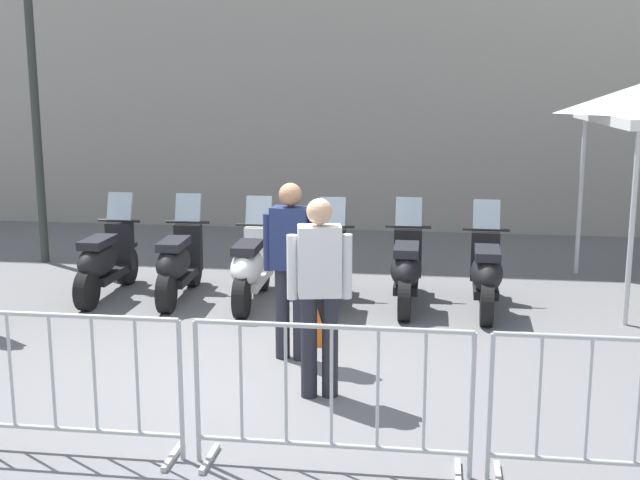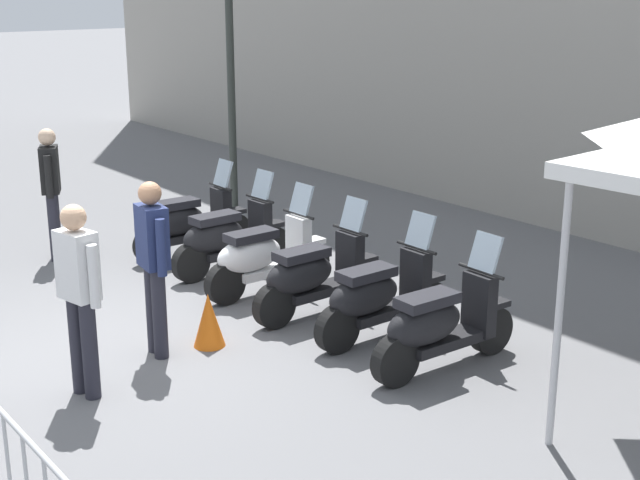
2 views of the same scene
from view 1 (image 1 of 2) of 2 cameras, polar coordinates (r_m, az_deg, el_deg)
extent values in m
plane|color=slate|center=(7.81, -5.18, -9.24)|extent=(120.00, 120.00, 0.00)
cylinder|color=black|center=(11.24, -13.09, -1.75)|extent=(0.18, 0.49, 0.48)
cylinder|color=black|center=(10.14, -15.68, -3.33)|extent=(0.18, 0.49, 0.48)
cube|color=black|center=(10.68, -14.33, -2.29)|extent=(0.35, 0.89, 0.10)
ellipsoid|color=black|center=(10.37, -14.99, -1.37)|extent=(0.43, 0.87, 0.40)
cube|color=black|center=(10.36, -14.98, -0.14)|extent=(0.33, 0.62, 0.10)
cube|color=black|center=(11.01, -13.52, -0.40)|extent=(0.35, 0.17, 0.60)
cylinder|color=black|center=(10.95, -13.60, 1.29)|extent=(0.56, 0.08, 0.04)
cube|color=silver|center=(10.96, -13.55, 2.26)|extent=(0.33, 0.16, 0.35)
cube|color=black|center=(11.18, -13.15, -0.41)|extent=(0.22, 0.33, 0.06)
cylinder|color=black|center=(10.98, -8.70, -1.90)|extent=(0.15, 0.48, 0.48)
cylinder|color=black|center=(9.82, -10.47, -3.56)|extent=(0.15, 0.48, 0.48)
cube|color=black|center=(10.39, -9.55, -2.47)|extent=(0.30, 0.87, 0.10)
ellipsoid|color=black|center=(10.07, -10.00, -1.52)|extent=(0.38, 0.85, 0.40)
cube|color=black|center=(10.06, -10.00, -0.26)|extent=(0.29, 0.61, 0.10)
cube|color=black|center=(10.74, -9.00, -0.52)|extent=(0.34, 0.15, 0.60)
cylinder|color=black|center=(10.68, -9.05, 1.22)|extent=(0.56, 0.05, 0.04)
cube|color=silver|center=(10.69, -9.02, 2.21)|extent=(0.32, 0.15, 0.35)
cube|color=black|center=(10.92, -8.75, -0.52)|extent=(0.21, 0.32, 0.06)
cylinder|color=black|center=(10.68, -4.01, -2.17)|extent=(0.16, 0.49, 0.48)
cylinder|color=black|center=(9.50, -5.39, -3.93)|extent=(0.16, 0.49, 0.48)
cube|color=white|center=(10.08, -4.66, -2.78)|extent=(0.32, 0.88, 0.10)
ellipsoid|color=white|center=(9.76, -5.01, -1.82)|extent=(0.39, 0.85, 0.40)
cube|color=black|center=(9.74, -4.99, -0.51)|extent=(0.30, 0.61, 0.10)
cube|color=white|center=(10.43, -4.22, -0.76)|extent=(0.35, 0.15, 0.60)
cylinder|color=black|center=(10.37, -4.25, 1.02)|extent=(0.56, 0.06, 0.04)
cube|color=silver|center=(10.38, -4.21, 2.05)|extent=(0.33, 0.15, 0.35)
cube|color=white|center=(10.62, -4.03, -0.76)|extent=(0.21, 0.33, 0.06)
cylinder|color=black|center=(10.56, 0.92, -2.31)|extent=(0.16, 0.48, 0.48)
cylinder|color=black|center=(9.36, 0.19, -4.11)|extent=(0.16, 0.48, 0.48)
cube|color=black|center=(9.95, 0.58, -2.93)|extent=(0.31, 0.88, 0.10)
ellipsoid|color=black|center=(9.62, 0.41, -1.96)|extent=(0.39, 0.85, 0.40)
cube|color=black|center=(9.60, 0.43, -0.64)|extent=(0.30, 0.61, 0.10)
cube|color=black|center=(10.31, 0.83, -0.88)|extent=(0.35, 0.15, 0.60)
cylinder|color=black|center=(10.24, 0.83, 0.92)|extent=(0.56, 0.06, 0.04)
cube|color=silver|center=(10.26, 0.86, 1.96)|extent=(0.33, 0.15, 0.35)
cube|color=black|center=(10.50, 0.92, -0.88)|extent=(0.21, 0.33, 0.06)
cylinder|color=black|center=(10.60, 6.03, -2.32)|extent=(0.17, 0.49, 0.48)
cylinder|color=black|center=(9.40, 5.80, -4.11)|extent=(0.17, 0.49, 0.48)
cube|color=black|center=(9.99, 5.93, -2.94)|extent=(0.33, 0.88, 0.10)
ellipsoid|color=black|center=(9.66, 5.90, -1.97)|extent=(0.41, 0.86, 0.40)
cube|color=black|center=(9.64, 5.94, -0.65)|extent=(0.31, 0.62, 0.10)
cube|color=black|center=(10.35, 6.03, -0.89)|extent=(0.35, 0.16, 0.60)
cylinder|color=black|center=(10.28, 6.07, 0.90)|extent=(0.56, 0.07, 0.04)
cube|color=silver|center=(10.30, 6.10, 1.94)|extent=(0.33, 0.16, 0.35)
cube|color=black|center=(10.54, 6.06, -0.89)|extent=(0.22, 0.33, 0.06)
cylinder|color=black|center=(10.55, 11.14, -2.53)|extent=(0.18, 0.49, 0.48)
cylinder|color=black|center=(9.36, 11.35, -4.36)|extent=(0.18, 0.49, 0.48)
cube|color=black|center=(9.94, 11.24, -3.17)|extent=(0.36, 0.89, 0.10)
ellipsoid|color=black|center=(9.61, 11.35, -2.20)|extent=(0.43, 0.87, 0.40)
cube|color=black|center=(9.60, 11.40, -0.88)|extent=(0.33, 0.62, 0.10)
cube|color=black|center=(10.30, 11.23, -1.11)|extent=(0.35, 0.17, 0.60)
cylinder|color=black|center=(10.24, 11.30, 0.70)|extent=(0.56, 0.09, 0.04)
cube|color=silver|center=(10.25, 11.33, 1.73)|extent=(0.33, 0.17, 0.35)
cube|color=black|center=(10.49, 11.19, -1.10)|extent=(0.23, 0.34, 0.06)
cube|color=#B2B5B7|center=(6.32, -10.04, -14.37)|extent=(0.07, 0.44, 0.04)
cylinder|color=#B2B5B7|center=(6.10, -9.51, -10.17)|extent=(0.04, 0.04, 1.05)
cylinder|color=#B2B5B7|center=(6.28, -18.10, -4.89)|extent=(1.92, 0.16, 0.04)
cylinder|color=#B2B5B7|center=(6.57, -17.62, -12.20)|extent=(1.92, 0.16, 0.04)
cylinder|color=#B2B5B7|center=(6.55, -20.41, -8.36)|extent=(0.02, 0.02, 0.87)
cylinder|color=#B2B5B7|center=(6.41, -17.86, -8.63)|extent=(0.02, 0.02, 0.87)
cylinder|color=#B2B5B7|center=(6.28, -15.19, -8.89)|extent=(0.02, 0.02, 0.87)
cylinder|color=#B2B5B7|center=(6.17, -12.42, -9.14)|extent=(0.02, 0.02, 0.87)
cube|color=#B2B5B7|center=(6.25, -7.57, -14.61)|extent=(0.07, 0.44, 0.04)
cube|color=#B2B5B7|center=(6.06, 9.43, -15.57)|extent=(0.07, 0.44, 0.04)
cylinder|color=#B2B5B7|center=(6.07, -8.41, -10.25)|extent=(0.04, 0.04, 1.05)
cylinder|color=#B2B5B7|center=(5.85, 10.36, -11.17)|extent=(0.04, 0.04, 1.05)
cylinder|color=#B2B5B7|center=(5.70, 0.80, -5.96)|extent=(1.92, 0.16, 0.04)
cylinder|color=#B2B5B7|center=(6.02, 0.78, -13.88)|extent=(1.92, 0.16, 0.04)
cylinder|color=#B2B5B7|center=(5.95, -5.43, -9.67)|extent=(0.02, 0.02, 0.87)
cylinder|color=#B2B5B7|center=(5.89, -2.35, -9.86)|extent=(0.02, 0.02, 0.87)
cylinder|color=#B2B5B7|center=(5.85, 0.79, -10.03)|extent=(0.02, 0.02, 0.87)
cylinder|color=#B2B5B7|center=(5.82, 3.97, -10.17)|extent=(0.02, 0.02, 0.87)
cylinder|color=#B2B5B7|center=(5.81, 7.18, -10.27)|extent=(0.02, 0.02, 0.87)
cube|color=#B2B5B7|center=(6.07, 12.11, -15.60)|extent=(0.07, 0.44, 0.04)
cylinder|color=#B2B5B7|center=(5.86, 11.55, -11.19)|extent=(0.04, 0.04, 1.05)
cylinder|color=#B2B5B7|center=(6.14, 20.69, -14.16)|extent=(1.92, 0.16, 0.04)
cylinder|color=#B2B5B7|center=(5.85, 14.77, -10.40)|extent=(0.02, 0.02, 0.87)
cylinder|color=#B2B5B7|center=(5.90, 17.91, -10.40)|extent=(0.02, 0.02, 0.87)
cylinder|color=#B2B5B7|center=(5.97, 20.99, -10.37)|extent=(0.02, 0.02, 0.87)
cylinder|color=#2D332D|center=(12.63, -18.97, 9.30)|extent=(0.12, 0.12, 4.82)
cylinder|color=#23232D|center=(8.12, -2.59, -5.04)|extent=(0.14, 0.14, 0.90)
cylinder|color=#23232D|center=(8.07, -1.37, -5.14)|extent=(0.14, 0.14, 0.90)
cube|color=navy|center=(7.91, -2.02, 0.12)|extent=(0.40, 0.29, 0.60)
sphere|color=#9E7051|center=(7.84, -2.04, 3.13)|extent=(0.22, 0.22, 0.22)
cylinder|color=navy|center=(7.99, -3.59, -0.14)|extent=(0.09, 0.09, 0.55)
cylinder|color=navy|center=(7.86, -0.42, -0.32)|extent=(0.09, 0.09, 0.55)
cylinder|color=#23232D|center=(7.17, 0.69, -7.28)|extent=(0.14, 0.14, 0.90)
cylinder|color=#23232D|center=(7.16, -0.76, -7.31)|extent=(0.14, 0.14, 0.90)
cube|color=silver|center=(6.96, -0.03, -1.45)|extent=(0.39, 0.27, 0.60)
sphere|color=tan|center=(6.88, -0.04, 1.96)|extent=(0.22, 0.22, 0.22)
cylinder|color=silver|center=(6.99, 1.85, -1.82)|extent=(0.09, 0.09, 0.55)
cylinder|color=silver|center=(6.97, -1.92, -1.87)|extent=(0.09, 0.09, 0.55)
cylinder|color=silver|center=(9.62, 20.56, 0.68)|extent=(0.06, 0.06, 2.15)
cylinder|color=silver|center=(11.91, 17.40, 2.84)|extent=(0.06, 0.06, 2.15)
cone|color=orange|center=(8.60, -0.55, -5.30)|extent=(0.32, 0.32, 0.55)
camera|label=2|loc=(7.17, 65.52, 10.71)|focal=49.41mm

